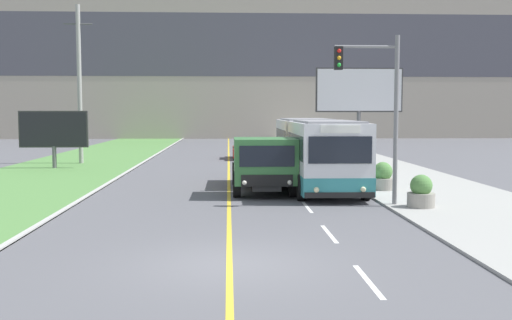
{
  "coord_description": "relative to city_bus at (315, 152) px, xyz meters",
  "views": [
    {
      "loc": [
        -0.01,
        -12.92,
        3.36
      ],
      "look_at": [
        1.1,
        11.15,
        1.4
      ],
      "focal_mm": 42.0,
      "sensor_mm": 36.0,
      "label": 1
    }
  ],
  "objects": [
    {
      "name": "apartment_block_background",
      "position": [
        -3.96,
        50.57,
        9.4
      ],
      "size": [
        80.0,
        8.04,
        21.85
      ],
      "color": "#A89E8E",
      "rests_on": "ground_plane"
    },
    {
      "name": "car_distant",
      "position": [
        -2.76,
        15.26,
        -0.84
      ],
      "size": [
        1.8,
        4.3,
        1.45
      ],
      "color": "maroon",
      "rests_on": "ground_plane"
    },
    {
      "name": "planter_round_second",
      "position": [
        2.5,
        -2.51,
        -0.93
      ],
      "size": [
        1.01,
        1.01,
        1.17
      ],
      "color": "gray",
      "rests_on": "sidewalk_right"
    },
    {
      "name": "billboard_large",
      "position": [
        4.02,
        9.21,
        2.97
      ],
      "size": [
        5.33,
        0.24,
        6.01
      ],
      "color": "#59595B",
      "rests_on": "ground_plane"
    },
    {
      "name": "planter_round_near",
      "position": [
        2.63,
        -7.13,
        -0.95
      ],
      "size": [
        0.94,
        0.94,
        1.12
      ],
      "color": "gray",
      "rests_on": "sidewalk_right"
    },
    {
      "name": "dump_truck",
      "position": [
        -2.53,
        -2.73,
        -0.34
      ],
      "size": [
        2.54,
        6.92,
        2.3
      ],
      "color": "black",
      "rests_on": "ground_plane"
    },
    {
      "name": "lane_marking_centre",
      "position": [
        -3.64,
        -12.84,
        -1.52
      ],
      "size": [
        2.88,
        140.0,
        0.01
      ],
      "color": "gold",
      "rests_on": "ground_plane"
    },
    {
      "name": "utility_pole_far",
      "position": [
        -13.46,
        11.69,
        3.58
      ],
      "size": [
        1.8,
        0.28,
        10.1
      ],
      "color": "#9E9E99",
      "rests_on": "ground_plane"
    },
    {
      "name": "ground_plane",
      "position": [
        -3.96,
        -14.29,
        -1.52
      ],
      "size": [
        300.0,
        300.0,
        0.0
      ],
      "primitive_type": "plane",
      "color": "#56565B"
    },
    {
      "name": "traffic_light_mast",
      "position": [
        1.27,
        -6.43,
        2.29
      ],
      "size": [
        2.28,
        0.32,
        6.0
      ],
      "color": "slate",
      "rests_on": "ground_plane"
    },
    {
      "name": "city_bus",
      "position": [
        0.0,
        0.0,
        0.0
      ],
      "size": [
        2.74,
        12.47,
        3.0
      ],
      "color": "silver",
      "rests_on": "ground_plane"
    },
    {
      "name": "billboard_small",
      "position": [
        -14.22,
        8.39,
        0.73
      ],
      "size": [
        4.0,
        0.24,
        3.4
      ],
      "color": "#59595B",
      "rests_on": "ground_plane"
    }
  ]
}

